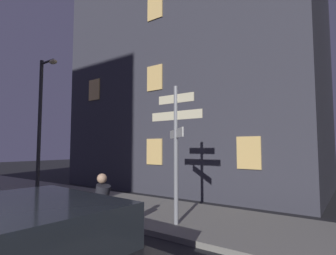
{
  "coord_description": "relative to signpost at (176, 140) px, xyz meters",
  "views": [
    {
      "loc": [
        3.16,
        0.32,
        2.2
      ],
      "look_at": [
        -0.81,
        5.83,
        2.71
      ],
      "focal_mm": 28.22,
      "sensor_mm": 36.0,
      "label": 1
    }
  ],
  "objects": [
    {
      "name": "cyclist",
      "position": [
        -0.62,
        -1.99,
        -1.64
      ],
      "size": [
        1.82,
        0.37,
        1.61
      ],
      "color": "black",
      "rests_on": "ground_plane"
    },
    {
      "name": "street_lamp",
      "position": [
        -7.57,
        0.3,
        1.3
      ],
      "size": [
        1.26,
        0.28,
        6.09
      ],
      "color": "#2D2D30",
      "rests_on": "sidewalk_kerb"
    },
    {
      "name": "signpost",
      "position": [
        0.0,
        0.0,
        0.0
      ],
      "size": [
        1.65,
        1.27,
        3.75
      ],
      "color": "gray",
      "rests_on": "sidewalk_kerb"
    },
    {
      "name": "building_left_block",
      "position": [
        -3.68,
        7.65,
        7.85
      ],
      "size": [
        13.33,
        8.02,
        20.47
      ],
      "color": "#383842",
      "rests_on": "ground_plane"
    },
    {
      "name": "sidewalk_kerb",
      "position": [
        0.88,
        0.95,
        -2.32
      ],
      "size": [
        40.0,
        3.48,
        0.14
      ],
      "primitive_type": "cube",
      "color": "gray",
      "rests_on": "ground_plane"
    }
  ]
}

